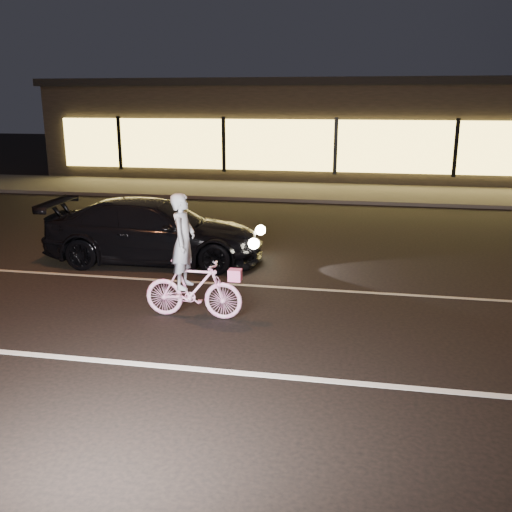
# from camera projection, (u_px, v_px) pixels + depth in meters

# --- Properties ---
(ground) EXTENTS (90.00, 90.00, 0.00)m
(ground) POSITION_uv_depth(u_px,v_px,m) (278.00, 330.00, 8.66)
(ground) COLOR black
(ground) RESTS_ON ground
(lane_stripe_near) EXTENTS (60.00, 0.12, 0.01)m
(lane_stripe_near) POSITION_uv_depth(u_px,v_px,m) (261.00, 375.00, 7.24)
(lane_stripe_near) COLOR silver
(lane_stripe_near) RESTS_ON ground
(lane_stripe_far) EXTENTS (60.00, 0.10, 0.01)m
(lane_stripe_far) POSITION_uv_depth(u_px,v_px,m) (295.00, 288.00, 10.55)
(lane_stripe_far) COLOR gray
(lane_stripe_far) RESTS_ON ground
(sidewalk) EXTENTS (30.00, 4.00, 0.12)m
(sidewalk) POSITION_uv_depth(u_px,v_px,m) (331.00, 192.00, 20.95)
(sidewalk) COLOR #383533
(sidewalk) RESTS_ON ground
(storefront) EXTENTS (25.40, 8.42, 4.20)m
(storefront) POSITION_uv_depth(u_px,v_px,m) (341.00, 127.00, 26.05)
(storefront) COLOR black
(storefront) RESTS_ON ground
(cyclist) EXTENTS (1.59, 0.55, 2.00)m
(cyclist) POSITION_uv_depth(u_px,v_px,m) (191.00, 275.00, 8.98)
(cyclist) COLOR #F144AC
(cyclist) RESTS_ON ground
(sedan) EXTENTS (4.73, 2.18, 1.34)m
(sedan) POSITION_uv_depth(u_px,v_px,m) (155.00, 231.00, 12.14)
(sedan) COLOR black
(sedan) RESTS_ON ground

